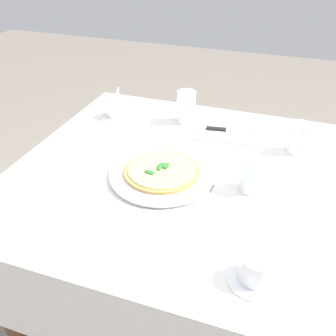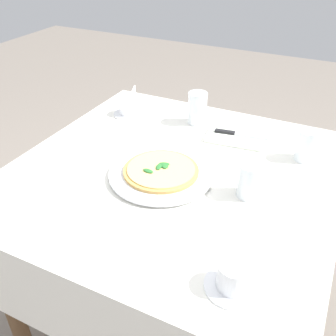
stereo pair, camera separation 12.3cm
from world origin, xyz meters
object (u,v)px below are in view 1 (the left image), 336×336
water_glass_back_corner (186,109)px  pizza (162,170)px  napkin_folded (228,133)px  water_glass_right_edge (297,139)px  menu_card (118,97)px  coffee_cup_far_right (116,110)px  coffee_cup_left_edge (256,270)px  pizza_plate (162,174)px  water_glass_far_left (252,177)px  dinner_knife (229,130)px

water_glass_back_corner → pizza: bearing=-83.8°
napkin_folded → water_glass_right_edge: bearing=-13.9°
menu_card → water_glass_back_corner: bearing=56.9°
pizza → coffee_cup_far_right: 0.48m
coffee_cup_left_edge → menu_card: 1.08m
menu_card → coffee_cup_far_right: bearing=2.1°
pizza_plate → coffee_cup_left_edge: coffee_cup_left_edge is taller
water_glass_back_corner → pizza_plate: bearing=-83.8°
pizza_plate → napkin_folded: size_ratio=1.44×
pizza → coffee_cup_far_right: (-0.33, 0.35, 0.01)m
coffee_cup_left_edge → water_glass_far_left: 0.35m
coffee_cup_left_edge → menu_card: (-0.73, 0.80, -0.00)m
water_glass_right_edge → napkin_folded: 0.25m
pizza_plate → dinner_knife: dinner_knife is taller
water_glass_right_edge → coffee_cup_left_edge: bearing=-94.5°
water_glass_right_edge → dinner_knife: bearing=171.6°
pizza → dinner_knife: pizza is taller
coffee_cup_left_edge → water_glass_far_left: size_ratio=1.20×
pizza → water_glass_back_corner: (-0.04, 0.41, 0.03)m
pizza → pizza_plate: bearing=-32.8°
coffee_cup_left_edge → water_glass_back_corner: (-0.39, 0.73, 0.02)m
coffee_cup_left_edge → water_glass_back_corner: 0.82m
water_glass_right_edge → dinner_knife: size_ratio=0.56×
pizza_plate → water_glass_far_left: size_ratio=3.09×
pizza_plate → napkin_folded: bearing=67.3°
pizza → napkin_folded: 0.37m
pizza_plate → menu_card: 0.61m
water_glass_right_edge → napkin_folded: (-0.25, 0.04, -0.04)m
coffee_cup_left_edge → water_glass_back_corner: size_ratio=1.01×
pizza_plate → water_glass_back_corner: 0.41m
coffee_cup_far_right → menu_card: size_ratio=1.53×
coffee_cup_far_right → dinner_knife: coffee_cup_far_right is taller
pizza_plate → dinner_knife: size_ratio=1.70×
pizza_plate → water_glass_back_corner: (-0.04, 0.41, 0.04)m
water_glass_far_left → dinner_knife: size_ratio=0.55×
water_glass_back_corner → dinner_knife: (0.19, -0.06, -0.03)m
water_glass_far_left → water_glass_back_corner: water_glass_back_corner is taller
pizza_plate → coffee_cup_left_edge: bearing=-43.0°
coffee_cup_far_right → water_glass_far_left: 0.69m
dinner_knife → pizza_plate: bearing=-121.6°
pizza_plate → menu_card: bearing=128.6°
pizza → menu_card: 0.61m
water_glass_back_corner → napkin_folded: 0.20m
water_glass_far_left → menu_card: size_ratio=1.26×
water_glass_far_left → water_glass_back_corner: size_ratio=0.84×
pizza_plate → water_glass_right_edge: size_ratio=3.03×
coffee_cup_far_right → napkin_folded: size_ratio=0.57×
coffee_cup_left_edge → menu_card: bearing=132.3°
dinner_knife → water_glass_right_edge: bearing=-16.9°
coffee_cup_far_right → napkin_folded: (0.47, -0.01, -0.02)m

